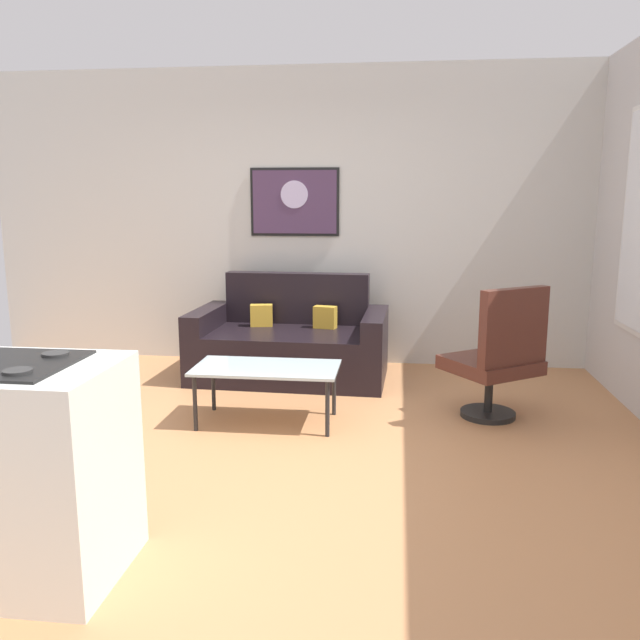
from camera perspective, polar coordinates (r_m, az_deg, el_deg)
ground at (r=4.19m, az=-5.02°, el=-11.96°), size 6.40×6.40×0.04m
back_wall at (r=6.26m, az=-0.62°, el=8.98°), size 6.40×0.05×2.80m
couch at (r=5.80m, az=-2.61°, el=-2.20°), size 1.73×0.98×0.91m
coffee_table at (r=4.62m, az=-4.74°, el=-4.52°), size 1.02×0.54×0.42m
armchair at (r=4.81m, az=15.51°, el=-3.09°), size 0.78×0.78×0.99m
wall_painting at (r=6.24m, az=-2.26°, el=10.38°), size 0.85×0.03×0.64m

